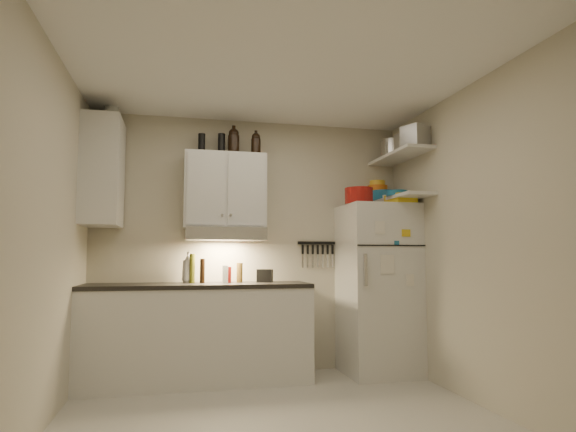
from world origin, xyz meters
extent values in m
cube|color=beige|center=(0.00, 0.00, -0.01)|extent=(3.20, 3.00, 0.02)
cube|color=white|center=(0.00, 0.00, 2.61)|extent=(3.20, 3.00, 0.02)
cube|color=beige|center=(0.00, 1.51, 1.30)|extent=(3.20, 0.02, 2.60)
cube|color=beige|center=(-1.61, 0.00, 1.30)|extent=(0.02, 3.00, 2.60)
cube|color=beige|center=(1.61, 0.00, 1.30)|extent=(0.02, 3.00, 2.60)
cube|color=silver|center=(-0.55, 1.20, 0.44)|extent=(2.10, 0.60, 0.88)
cube|color=black|center=(-0.55, 1.20, 0.90)|extent=(2.10, 0.62, 0.04)
cube|color=silver|center=(-0.30, 1.33, 1.83)|extent=(0.80, 0.33, 0.75)
cube|color=silver|center=(-1.44, 1.20, 1.95)|extent=(0.33, 0.55, 1.00)
cube|color=silver|center=(-0.30, 1.27, 1.39)|extent=(0.76, 0.46, 0.12)
cube|color=silver|center=(1.25, 1.16, 0.85)|extent=(0.70, 0.68, 1.70)
cube|color=silver|center=(1.45, 1.02, 2.20)|extent=(0.30, 0.95, 0.03)
cube|color=silver|center=(1.45, 1.02, 1.76)|extent=(0.30, 0.95, 0.03)
cube|color=black|center=(0.70, 1.49, 1.32)|extent=(0.42, 0.02, 0.03)
cylinder|color=maroon|center=(1.03, 1.09, 1.78)|extent=(0.35, 0.35, 0.16)
cube|color=gold|center=(1.42, 0.95, 1.75)|extent=(0.24, 0.29, 0.09)
cylinder|color=silver|center=(1.34, 1.12, 1.75)|extent=(0.08, 0.08, 0.11)
cylinder|color=silver|center=(1.53, 1.31, 2.32)|extent=(0.39, 0.39, 0.22)
cube|color=#AAAAAD|center=(1.46, 0.90, 2.31)|extent=(0.20, 0.18, 0.18)
cube|color=#AAAAAD|center=(1.46, 0.69, 2.32)|extent=(0.27, 0.27, 0.21)
cylinder|color=#185B85|center=(1.41, 1.36, 1.83)|extent=(0.27, 0.27, 0.11)
cylinder|color=orange|center=(1.37, 1.42, 1.92)|extent=(0.22, 0.22, 0.07)
cylinder|color=gold|center=(1.37, 1.42, 1.98)|extent=(0.17, 0.17, 0.05)
cylinder|color=#185B85|center=(1.37, 0.94, 1.80)|extent=(0.23, 0.23, 0.05)
cylinder|color=black|center=(-0.34, 1.34, 2.31)|extent=(0.08, 0.08, 0.21)
cylinder|color=black|center=(-0.53, 1.36, 2.30)|extent=(0.09, 0.09, 0.20)
cylinder|color=silver|center=(-1.39, 1.31, 2.54)|extent=(0.17, 0.17, 0.18)
imported|color=silver|center=(-0.65, 1.33, 1.09)|extent=(0.14, 0.14, 0.34)
cylinder|color=brown|center=(-0.15, 1.29, 1.02)|extent=(0.08, 0.08, 0.19)
cylinder|color=olive|center=(-0.61, 1.28, 1.06)|extent=(0.06, 0.06, 0.28)
cylinder|color=black|center=(-0.51, 1.26, 1.04)|extent=(0.05, 0.05, 0.23)
cylinder|color=silver|center=(-0.30, 1.22, 1.00)|extent=(0.06, 0.06, 0.17)
cylinder|color=maroon|center=(-0.27, 1.27, 1.00)|extent=(0.09, 0.09, 0.15)
cube|color=black|center=(0.10, 1.30, 0.98)|extent=(0.18, 0.15, 0.13)
camera|label=1|loc=(-0.74, -3.45, 1.16)|focal=30.00mm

